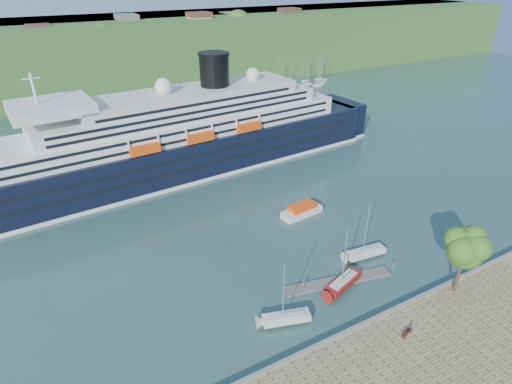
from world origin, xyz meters
name	(u,v)px	position (x,y,z in m)	size (l,w,h in m)	color
ground	(359,330)	(0.00, 0.00, 0.00)	(400.00, 400.00, 0.00)	#294A46
far_hillside	(101,54)	(0.00, 145.00, 12.00)	(400.00, 50.00, 24.00)	#315A24
quay_coping	(361,325)	(0.00, -0.20, 1.15)	(220.00, 0.50, 0.30)	slate
cruise_ship	(167,119)	(-4.80, 56.13, 12.52)	(111.55, 16.24, 25.05)	black
park_bench	(407,332)	(3.69, -4.09, 1.54)	(1.68, 0.69, 1.08)	#4C2515
promenade_tree	(463,258)	(15.71, -1.50, 6.50)	(6.64, 6.64, 11.00)	#2E5917
floating_pontoon	(338,281)	(3.67, 8.71, 0.18)	(16.36, 2.00, 0.36)	slate
sailboat_white_near	(287,296)	(-7.39, 5.61, 4.45)	(6.88, 1.91, 8.89)	silver
sailboat_red	(346,261)	(3.44, 7.39, 4.79)	(7.41, 2.06, 9.57)	maroon
sailboat_white_far	(369,233)	(11.25, 11.35, 4.63)	(7.18, 1.99, 9.27)	silver
tender_launch	(302,210)	(9.99, 27.08, 1.11)	(8.03, 2.75, 2.22)	#EB480D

